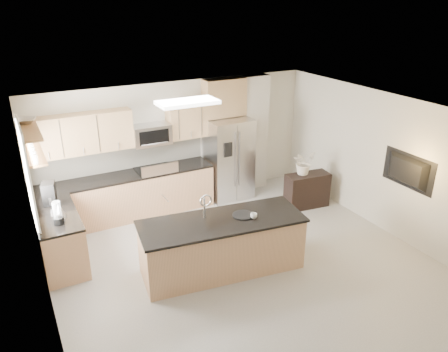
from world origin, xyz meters
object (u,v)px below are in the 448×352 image
flower_vase (304,157)px  kettle (59,210)px  bowl (25,120)px  television (405,171)px  range (157,190)px  platter (243,215)px  credenza (307,190)px  island (222,245)px  cup (254,216)px  blender (58,214)px  microwave (151,135)px  coffee_maker (49,194)px  refrigerator (229,159)px

flower_vase → kettle: bearing=-179.7°
bowl → television: 6.38m
range → kettle: size_ratio=4.35×
platter → kettle: (-2.63, 1.30, 0.11)m
credenza → television: (0.62, -1.85, 0.98)m
island → cup: island is taller
platter → island: bearing=177.1°
credenza → blender: bearing=-171.5°
cup → microwave: bearing=104.1°
range → blender: 2.60m
island → platter: size_ratio=7.80×
microwave → credenza: (2.89, -1.40, -1.26)m
range → coffee_maker: 2.29m
bowl → cup: bearing=-35.4°
cup → bowl: (-2.96, 2.10, 1.43)m
microwave → credenza: bearing=-25.8°
island → cup: (0.48, -0.18, 0.50)m
platter → bowl: (-2.85, 1.94, 1.47)m
range → blender: size_ratio=3.00×
range → blender: blender is taller
cup → coffee_maker: bearing=144.4°
blender → television: (5.58, -1.67, 0.26)m
blender → coffee_maker: 0.78m
credenza → television: 2.18m
credenza → flower_vase: bearing=145.4°
range → cup: (0.71, -2.68, 0.48)m
blender → kettle: size_ratio=1.45×
cup → blender: (-2.78, 1.23, 0.13)m
platter → microwave: bearing=102.9°
credenza → platter: (-2.29, -1.25, 0.55)m
range → platter: size_ratio=3.25×
platter → kettle: 2.93m
island → credenza: size_ratio=2.97×
refrigerator → kettle: (-3.68, -1.18, 0.15)m
cup → platter: cup is taller
credenza → cup: 2.66m
microwave → island: microwave is taller
range → flower_vase: flower_vase is taller
range → bowl: (-2.25, -0.58, 1.91)m
microwave → bowl: bearing=-162.7°
bowl → island: bearing=-37.8°
platter → coffee_maker: size_ratio=0.90×
range → coffee_maker: bearing=-162.2°
refrigerator → flower_vase: 1.64m
credenza → coffee_maker: 5.08m
island → television: television is taller
cup → blender: size_ratio=0.29×
kettle → bowl: (-0.23, 0.65, 1.35)m
television → blender: bearing=73.4°
island → kettle: (-2.25, 1.28, 0.58)m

